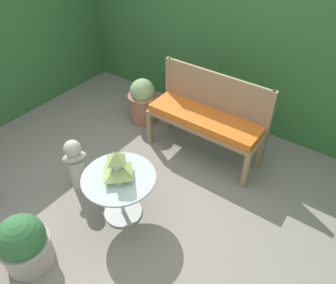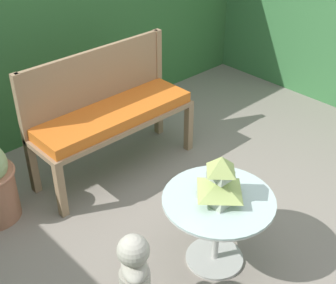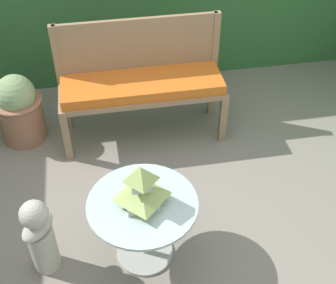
{
  "view_description": "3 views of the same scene",
  "coord_description": "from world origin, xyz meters",
  "px_view_note": "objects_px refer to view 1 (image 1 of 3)",
  "views": [
    {
      "loc": [
        1.58,
        -1.78,
        2.76
      ],
      "look_at": [
        0.05,
        0.34,
        0.61
      ],
      "focal_mm": 35.0,
      "sensor_mm": 36.0,
      "label": 1
    },
    {
      "loc": [
        -1.87,
        -1.72,
        2.41
      ],
      "look_at": [
        0.11,
        0.38,
        0.56
      ],
      "focal_mm": 50.0,
      "sensor_mm": 36.0,
      "label": 2
    },
    {
      "loc": [
        -0.26,
        -2.25,
        2.79
      ],
      "look_at": [
        0.19,
        0.34,
        0.47
      ],
      "focal_mm": 50.0,
      "sensor_mm": 36.0,
      "label": 3
    }
  ],
  "objects_px": {
    "potted_plant_table_far": "(24,243)",
    "potted_plant_bench_left": "(143,101)",
    "garden_bust": "(76,163)",
    "garden_bench": "(204,121)",
    "pagoda_birdhouse": "(117,167)",
    "patio_table": "(120,185)"
  },
  "relations": [
    {
      "from": "garden_bench",
      "to": "pagoda_birdhouse",
      "type": "relative_size",
      "value": 4.43
    },
    {
      "from": "garden_bench",
      "to": "garden_bust",
      "type": "height_order",
      "value": "garden_bust"
    },
    {
      "from": "potted_plant_table_far",
      "to": "garden_bench",
      "type": "bearing_deg",
      "value": 77.52
    },
    {
      "from": "patio_table",
      "to": "garden_bust",
      "type": "bearing_deg",
      "value": 178.13
    },
    {
      "from": "garden_bust",
      "to": "garden_bench",
      "type": "bearing_deg",
      "value": 0.41
    },
    {
      "from": "garden_bench",
      "to": "patio_table",
      "type": "bearing_deg",
      "value": -97.53
    },
    {
      "from": "garden_bench",
      "to": "garden_bust",
      "type": "bearing_deg",
      "value": -123.54
    },
    {
      "from": "garden_bench",
      "to": "patio_table",
      "type": "distance_m",
      "value": 1.31
    },
    {
      "from": "pagoda_birdhouse",
      "to": "garden_bust",
      "type": "distance_m",
      "value": 0.76
    },
    {
      "from": "potted_plant_table_far",
      "to": "potted_plant_bench_left",
      "type": "bearing_deg",
      "value": 103.82
    },
    {
      "from": "patio_table",
      "to": "potted_plant_bench_left",
      "type": "xyz_separation_m",
      "value": [
        -0.89,
        1.44,
        -0.11
      ]
    },
    {
      "from": "garden_bench",
      "to": "pagoda_birdhouse",
      "type": "height_order",
      "value": "pagoda_birdhouse"
    },
    {
      "from": "pagoda_birdhouse",
      "to": "potted_plant_table_far",
      "type": "relative_size",
      "value": 0.57
    },
    {
      "from": "garden_bench",
      "to": "potted_plant_table_far",
      "type": "distance_m",
      "value": 2.27
    },
    {
      "from": "pagoda_birdhouse",
      "to": "garden_bust",
      "type": "xyz_separation_m",
      "value": [
        -0.67,
        0.02,
        -0.34
      ]
    },
    {
      "from": "patio_table",
      "to": "pagoda_birdhouse",
      "type": "relative_size",
      "value": 2.26
    },
    {
      "from": "patio_table",
      "to": "potted_plant_table_far",
      "type": "xyz_separation_m",
      "value": [
        -0.32,
        -0.91,
        -0.15
      ]
    },
    {
      "from": "garden_bench",
      "to": "patio_table",
      "type": "height_order",
      "value": "garden_bench"
    },
    {
      "from": "garden_bench",
      "to": "potted_plant_bench_left",
      "type": "bearing_deg",
      "value": 172.39
    },
    {
      "from": "patio_table",
      "to": "potted_plant_bench_left",
      "type": "height_order",
      "value": "potted_plant_bench_left"
    },
    {
      "from": "potted_plant_bench_left",
      "to": "garden_bench",
      "type": "bearing_deg",
      "value": -7.61
    },
    {
      "from": "garden_bust",
      "to": "potted_plant_table_far",
      "type": "relative_size",
      "value": 1.12
    }
  ]
}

